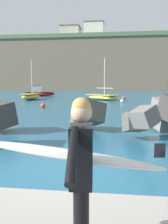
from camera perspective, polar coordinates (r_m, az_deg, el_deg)
name	(u,v)px	position (r m, az deg, el deg)	size (l,w,h in m)	color
ground_plane	(63,168)	(6.35, -5.05, -13.12)	(400.00, 400.00, 0.00)	#235B7A
breakwater_jetty	(105,115)	(8.97, 4.93, -0.79)	(27.75, 8.19, 2.48)	#605B56
surfer_with_board	(79,167)	(2.58, -1.20, -12.95)	(2.11, 1.22, 1.78)	black
boat_near_left	(31,96)	(34.08, -12.39, 3.67)	(1.93, 4.98, 5.47)	#EAC64C
boat_near_right	(102,97)	(33.01, 4.39, 3.58)	(5.40, 5.73, 5.60)	#EAC64C
boat_far_left	(39,93)	(43.56, -10.56, 4.46)	(5.66, 2.74, 1.93)	maroon
mooring_buoy_inner	(43,105)	(22.11, -9.65, 1.54)	(0.44, 0.44, 0.44)	#E54C1E
mooring_buoy_middle	(122,101)	(28.00, 9.02, 2.60)	(0.44, 0.44, 0.44)	silver
mooring_buoy_outer	(124,98)	(34.10, 9.37, 3.30)	(0.44, 0.44, 0.44)	#E54C1E
headland_bluff	(125,66)	(92.55, 9.59, 10.57)	(100.24, 38.89, 17.30)	#756651
station_building_west	(106,40)	(100.45, 5.17, 16.58)	(4.27, 6.70, 4.51)	silver
station_building_central	(94,31)	(85.75, 2.42, 18.65)	(6.66, 5.43, 5.43)	silver
station_building_east	(71,35)	(94.46, -3.14, 17.71)	(7.23, 7.82, 6.04)	#B2ADA3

